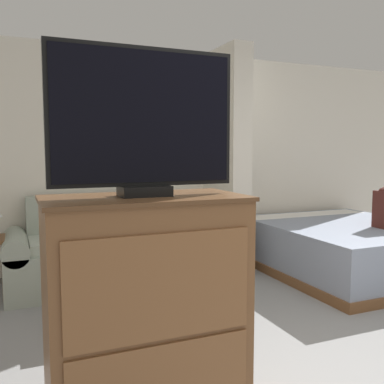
# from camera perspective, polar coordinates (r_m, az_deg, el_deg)

# --- Properties ---
(wall_back) EXTENTS (6.98, 0.16, 2.60)m
(wall_back) POSITION_cam_1_polar(r_m,az_deg,el_deg) (5.32, -2.26, 4.17)
(wall_back) COLOR silver
(wall_back) RESTS_ON ground_plane
(wall_partition_pillar) EXTENTS (0.24, 0.79, 2.60)m
(wall_partition_pillar) POSITION_cam_1_polar(r_m,az_deg,el_deg) (5.09, 4.60, 4.15)
(wall_partition_pillar) COLOR silver
(wall_partition_pillar) RESTS_ON ground_plane
(couch) EXTENTS (2.12, 0.84, 0.94)m
(couch) POSITION_cam_1_polar(r_m,az_deg,el_deg) (4.72, -10.92, -7.85)
(couch) COLOR #99A393
(couch) RESTS_ON ground_plane
(coffee_table) EXTENTS (0.70, 0.55, 0.41)m
(coffee_table) POSITION_cam_1_polar(r_m,az_deg,el_deg) (3.67, -8.28, -11.30)
(coffee_table) COLOR brown
(coffee_table) RESTS_ON ground_plane
(tv_dresser) EXTENTS (0.97, 0.52, 1.21)m
(tv_dresser) POSITION_cam_1_polar(r_m,az_deg,el_deg) (2.22, -6.14, -16.23)
(tv_dresser) COLOR brown
(tv_dresser) RESTS_ON ground_plane
(tv) EXTENTS (0.90, 0.16, 0.70)m
(tv) POSITION_cam_1_polar(r_m,az_deg,el_deg) (2.07, -6.43, 9.25)
(tv) COLOR black
(tv) RESTS_ON tv_dresser
(bed) EXTENTS (1.86, 2.08, 0.58)m
(bed) POSITION_cam_1_polar(r_m,az_deg,el_deg) (5.37, 19.92, -6.94)
(bed) COLOR brown
(bed) RESTS_ON ground_plane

